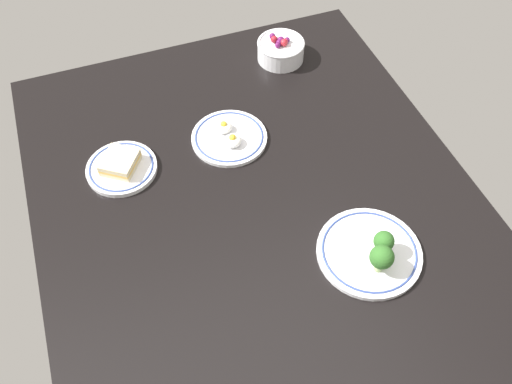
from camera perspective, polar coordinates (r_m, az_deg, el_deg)
dining_table at (r=129.82cm, az=0.00°, el=-1.07°), size 122.94×101.63×4.00cm
plate_sandwich at (r=136.31cm, az=-13.92°, el=2.62°), size 17.23×17.23×4.44cm
plate_eggs at (r=139.60cm, az=-2.86°, el=5.76°), size 19.37×19.37×4.28cm
plate_broccoli at (r=120.26cm, az=12.04°, el=-6.14°), size 22.90×22.90×8.63cm
bowl_berries at (r=161.90cm, az=2.59°, el=14.66°), size 13.62×13.62×7.53cm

